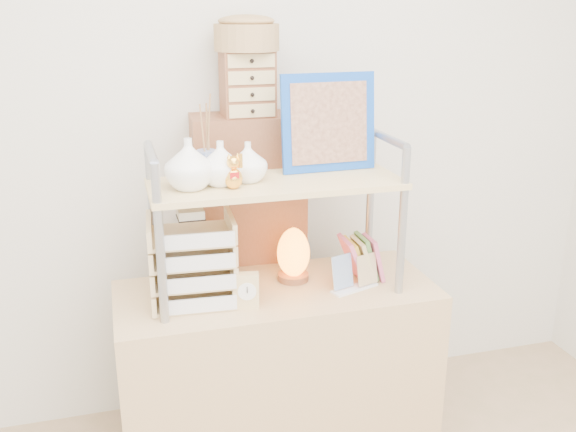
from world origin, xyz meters
name	(u,v)px	position (x,y,z in m)	size (l,w,h in m)	color
room_shell	(369,41)	(0.00, 0.39, 1.69)	(3.42, 3.41, 2.61)	silver
desk	(277,376)	(0.00, 1.20, 0.38)	(1.20, 0.50, 0.75)	tan
cabinet	(250,271)	(-0.02, 1.57, 0.68)	(0.45, 0.24, 1.35)	brown
hutch	(261,176)	(-0.05, 1.21, 1.19)	(0.90, 0.34, 0.78)	#999EA7
letter_tray	(193,265)	(-0.31, 1.19, 0.89)	(0.30, 0.29, 0.35)	#E0C386
salt_lamp	(293,254)	(0.08, 1.27, 0.86)	(0.14, 0.13, 0.21)	brown
desk_clock	(246,291)	(-0.14, 1.08, 0.82)	(0.10, 0.06, 0.13)	#D5B672
postcard_stand	(354,279)	(0.28, 1.12, 0.79)	(0.20, 0.11, 0.14)	white
drawer_chest	(248,84)	(-0.02, 1.55, 1.48)	(0.20, 0.16, 0.25)	brown
woven_basket	(247,37)	(-0.02, 1.55, 1.65)	(0.25, 0.25, 0.10)	#9A7346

